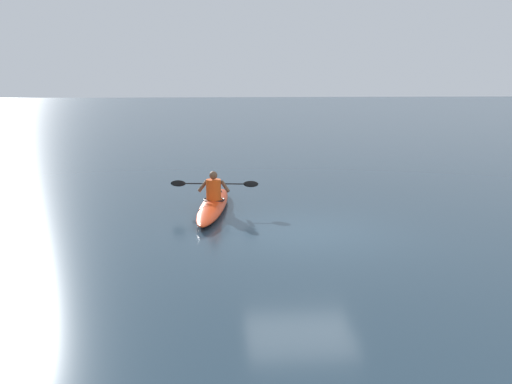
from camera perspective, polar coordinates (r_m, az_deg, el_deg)
ground_plane at (r=13.40m, az=4.39°, el=-3.93°), size 160.00×160.00×0.00m
kayak at (r=15.49m, az=-4.13°, el=-1.30°), size 1.16×4.45×0.28m
kayaker at (r=15.53m, az=-4.10°, el=0.42°), size 2.32×0.56×0.75m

